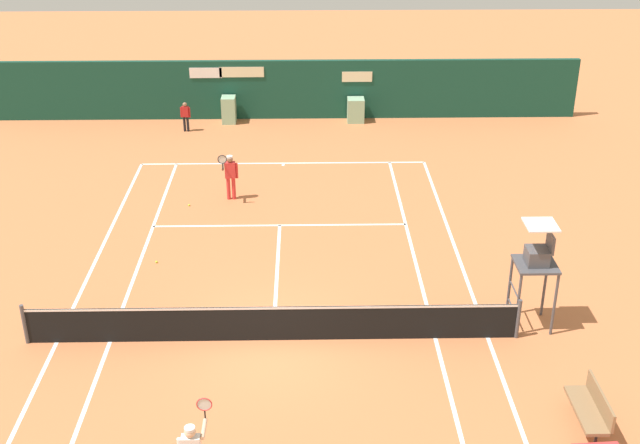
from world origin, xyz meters
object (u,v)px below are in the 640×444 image
object	(u,v)px
player_on_baseline	(230,173)
tennis_ball_mid_court	(156,262)
player_bench	(591,407)
tennis_ball_by_sideline	(189,205)
umpire_chair	(537,260)
ball_kid_centre_post	(185,115)

from	to	relation	value
player_on_baseline	tennis_ball_mid_court	bearing A→B (deg)	64.52
player_bench	tennis_ball_by_sideline	distance (m)	14.92
umpire_chair	tennis_ball_by_sideline	bearing A→B (deg)	52.29
umpire_chair	player_bench	size ratio (longest dim) A/B	1.80
tennis_ball_mid_court	player_on_baseline	bearing A→B (deg)	67.83
umpire_chair	player_bench	distance (m)	4.13
umpire_chair	tennis_ball_by_sideline	xyz separation A→B (m)	(-9.50, 7.35, -1.82)
ball_kid_centre_post	player_bench	bearing A→B (deg)	125.73
player_on_baseline	tennis_ball_by_sideline	bearing A→B (deg)	18.06
umpire_chair	tennis_ball_by_sideline	size ratio (longest dim) A/B	41.70
umpire_chair	ball_kid_centre_post	distance (m)	18.19
umpire_chair	player_on_baseline	xyz separation A→B (m)	(-8.14, 7.88, -0.91)
tennis_ball_by_sideline	tennis_ball_mid_court	bearing A→B (deg)	-96.57
umpire_chair	player_bench	bearing A→B (deg)	-175.83
tennis_ball_by_sideline	tennis_ball_mid_court	world-z (taller)	same
umpire_chair	tennis_ball_mid_court	bearing A→B (deg)	71.02
player_on_baseline	ball_kid_centre_post	size ratio (longest dim) A/B	1.45
umpire_chair	tennis_ball_mid_court	world-z (taller)	umpire_chair
umpire_chair	player_bench	xyz separation A→B (m)	(0.28, -3.90, -1.34)
tennis_ball_mid_court	tennis_ball_by_sideline	bearing A→B (deg)	83.43
umpire_chair	tennis_ball_mid_court	distance (m)	10.69
player_on_baseline	ball_kid_centre_post	world-z (taller)	player_on_baseline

